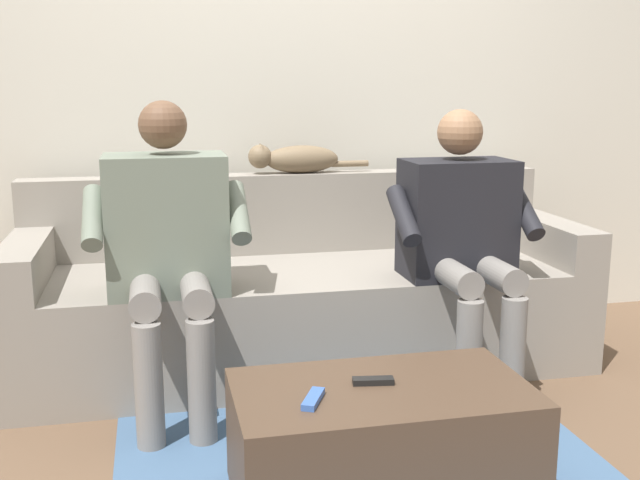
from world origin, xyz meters
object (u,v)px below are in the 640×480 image
coffee_table (381,443)px  person_right_seated (168,237)px  couch (303,300)px  remote_black (373,381)px  cat_on_backrest (295,159)px  remote_blue (313,399)px  person_left_seated (462,230)px

coffee_table → person_right_seated: (0.59, -0.83, 0.49)m
couch → remote_black: size_ratio=19.96×
cat_on_backrest → remote_blue: cat_on_backrest is taller
cat_on_backrest → coffee_table: bearing=89.0°
cat_on_backrest → person_right_seated: bearing=47.5°
remote_blue → coffee_table: bearing=132.0°
couch → remote_blue: 1.29m
cat_on_backrest → person_left_seated: bearing=129.5°
couch → remote_blue: size_ratio=18.29×
remote_blue → remote_black: bearing=139.9°
coffee_table → person_left_seated: 1.12m
person_right_seated → remote_blue: (-0.37, 0.90, -0.30)m
couch → coffee_table: couch is taller
cat_on_backrest → remote_black: size_ratio=4.71×
remote_black → person_left_seated: bearing=-118.9°
couch → cat_on_backrest: (-0.03, -0.31, 0.61)m
person_left_seated → cat_on_backrest: size_ratio=1.96×
remote_blue → cat_on_backrest: bearing=-163.1°
cat_on_backrest → remote_blue: size_ratio=4.31×
remote_blue → remote_black: size_ratio=1.09×
couch → remote_black: bearing=89.0°
coffee_table → remote_black: 0.19m
person_right_seated → remote_blue: person_right_seated is taller
coffee_table → remote_black: size_ratio=7.15×
person_left_seated → cat_on_backrest: bearing=-50.5°
remote_blue → person_left_seated: bearing=163.3°
person_left_seated → cat_on_backrest: person_left_seated is taller
coffee_table → cat_on_backrest: cat_on_backrest is taller
couch → cat_on_backrest: bearing=-94.8°
person_left_seated → remote_blue: bearing=47.4°
cat_on_backrest → remote_black: (0.05, 1.48, -0.52)m
person_right_seated → cat_on_backrest: person_right_seated is taller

